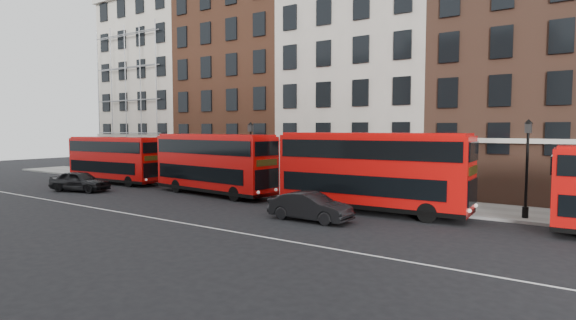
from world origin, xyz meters
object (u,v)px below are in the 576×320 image
Objects in this scene: bus_a at (114,159)px; bus_b at (214,162)px; bus_c at (371,170)px; car_front at (310,207)px; car_rear at (80,181)px.

bus_a is 12.30m from bus_b.
bus_c is at bearing 5.65° from bus_b.
car_front is at bearing -14.54° from bus_b.
car_front is (20.95, 0.68, -0.05)m from car_rear.
bus_b reaches higher than bus_a.
car_front is at bearing -115.24° from bus_c.
car_rear is at bearing -148.98° from bus_b.
bus_a is 25.00m from bus_c.
bus_b is at bearing 69.52° from car_front.
bus_a is at bearing -174.31° from bus_b.
car_rear is at bearing -170.56° from bus_c.
bus_a is 23.68m from car_front.
bus_b is 11.15m from car_rear.
bus_b is 2.30× the size of car_rear.
bus_b reaches higher than car_front.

